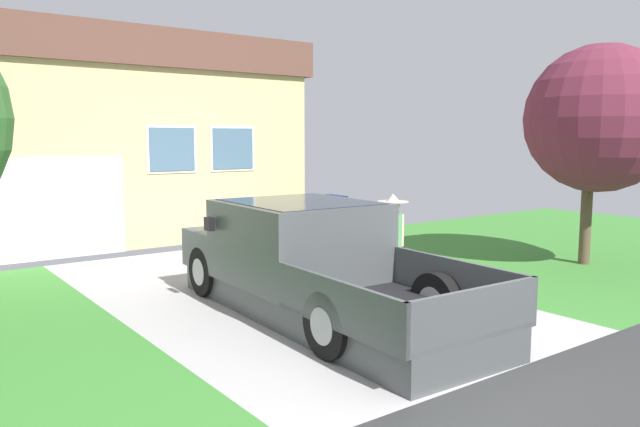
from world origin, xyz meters
The scene contains 6 objects.
pickup_truck centered at (-0.18, 3.33, 0.73)m, with size 2.20×5.65×1.61m.
person_with_hat centered at (1.32, 3.06, 0.95)m, with size 0.50×0.50×1.68m.
handbag centered at (1.12, 2.80, 0.13)m, with size 0.31×0.19×0.42m.
house_with_garage centered at (-0.59, 12.86, 2.55)m, with size 10.13×6.63×5.05m.
neighbor_tree centered at (6.33, 2.46, 3.00)m, with size 3.04×2.86×4.35m.
wheeled_trash_bin centered at (3.76, 7.89, 0.62)m, with size 0.60×0.72×1.15m.
Camera 1 is at (-5.32, -3.99, 2.55)m, focal length 34.49 mm.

